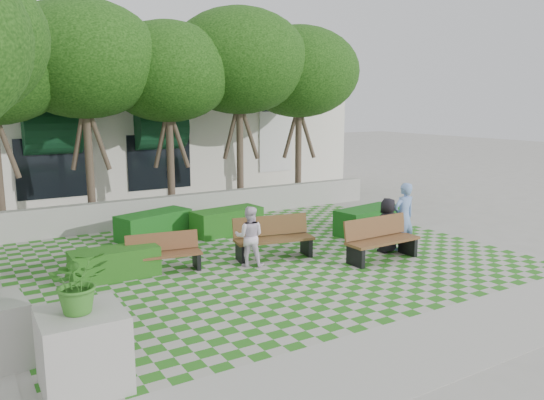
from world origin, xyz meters
TOP-DOWN VIEW (x-y plane):
  - ground at (0.00, 0.00)m, footprint 90.00×90.00m
  - lawn at (0.00, 1.00)m, footprint 12.00×12.00m
  - sidewalk_south at (0.00, -4.70)m, footprint 16.00×2.00m
  - retaining_wall at (0.00, 6.20)m, footprint 15.00×0.36m
  - bench_east at (2.44, -0.62)m, footprint 2.06×0.73m
  - bench_mid at (0.20, 0.95)m, footprint 2.12×1.05m
  - bench_west at (-2.60, 1.33)m, footprint 1.80×0.84m
  - hedge_east at (4.06, 1.66)m, footprint 2.36×1.25m
  - hedge_midright at (0.35, 3.88)m, footprint 2.25×1.11m
  - hedge_midleft at (-1.75, 4.51)m, footprint 2.37×1.51m
  - hedge_west at (-3.72, 1.48)m, footprint 1.96×0.82m
  - planter_front at (-5.39, -3.07)m, footprint 1.14×1.14m
  - person_blue at (3.56, -0.29)m, footprint 0.69×0.46m
  - person_dark at (3.09, -0.18)m, footprint 0.79×0.58m
  - person_white at (-0.66, 0.66)m, footprint 0.91×0.87m
  - tree_row at (-1.86, 5.95)m, footprint 17.70×13.40m
  - building at (0.93, 14.08)m, footprint 18.00×8.92m

SIDE VIEW (x-z plane):
  - ground at x=0.00m, z-range 0.00..0.00m
  - sidewalk_south at x=0.00m, z-range 0.00..0.01m
  - lawn at x=0.00m, z-range 0.01..0.01m
  - hedge_west at x=-3.72m, z-range 0.00..0.68m
  - hedge_midright at x=0.35m, z-range 0.00..0.76m
  - hedge_midleft at x=-1.75m, z-range 0.00..0.77m
  - hedge_east at x=4.06m, z-range 0.00..0.78m
  - bench_west at x=-2.60m, z-range -0.02..0.89m
  - retaining_wall at x=0.00m, z-range 0.00..0.90m
  - bench_mid at x=0.20m, z-range -0.02..1.05m
  - bench_east at x=2.44m, z-range -0.02..1.06m
  - person_dark at x=3.09m, z-range 0.00..1.46m
  - person_white at x=-0.66m, z-range 0.00..1.49m
  - planter_front at x=-5.39m, z-range -0.19..1.81m
  - person_blue at x=3.56m, z-range 0.00..1.85m
  - building at x=0.93m, z-range -0.06..5.09m
  - tree_row at x=-1.86m, z-range 1.47..8.88m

